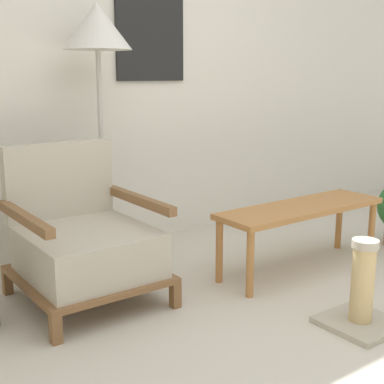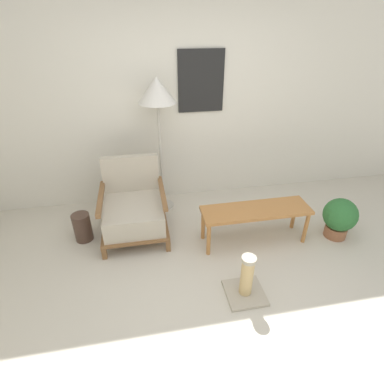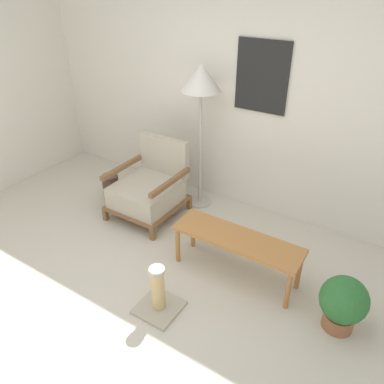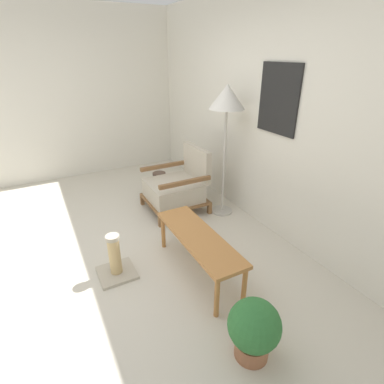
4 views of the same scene
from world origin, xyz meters
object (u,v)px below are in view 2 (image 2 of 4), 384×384
at_px(armchair, 134,209).
at_px(vase, 82,227).
at_px(scratching_post, 246,282).
at_px(coffee_table, 256,213).
at_px(floor_lamp, 157,97).
at_px(potted_plant, 340,217).

relative_size(armchair, vase, 2.55).
bearing_deg(scratching_post, vase, 144.66).
xyz_separation_m(armchair, coffee_table, (1.31, -0.39, 0.04)).
xyz_separation_m(floor_lamp, scratching_post, (0.59, -1.62, -1.30)).
relative_size(armchair, scratching_post, 1.88).
xyz_separation_m(floor_lamp, coffee_table, (0.94, -0.89, -1.08)).
xyz_separation_m(coffee_table, potted_plant, (0.98, -0.10, -0.11)).
height_order(coffee_table, scratching_post, scratching_post).
bearing_deg(vase, coffee_table, -11.06).
height_order(vase, potted_plant, potted_plant).
relative_size(vase, potted_plant, 0.69).
relative_size(armchair, coffee_table, 0.72).
bearing_deg(vase, armchair, 2.16).
distance_m(armchair, vase, 0.61).
xyz_separation_m(floor_lamp, vase, (-0.97, -0.52, -1.29)).
relative_size(armchair, floor_lamp, 0.51).
bearing_deg(scratching_post, floor_lamp, 109.97).
bearing_deg(floor_lamp, vase, -151.70).
bearing_deg(coffee_table, potted_plant, -6.03).
relative_size(armchair, potted_plant, 1.75).
xyz_separation_m(armchair, scratching_post, (0.97, -1.13, -0.18)).
bearing_deg(floor_lamp, armchair, -127.08).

